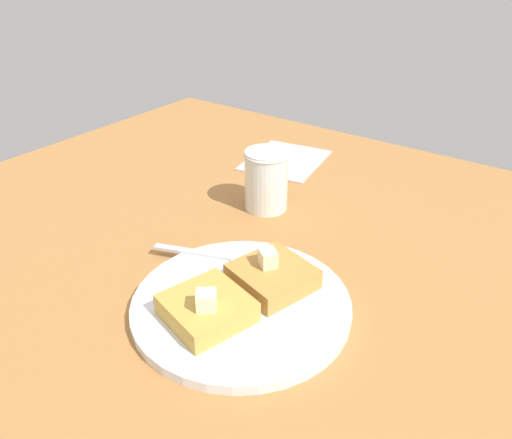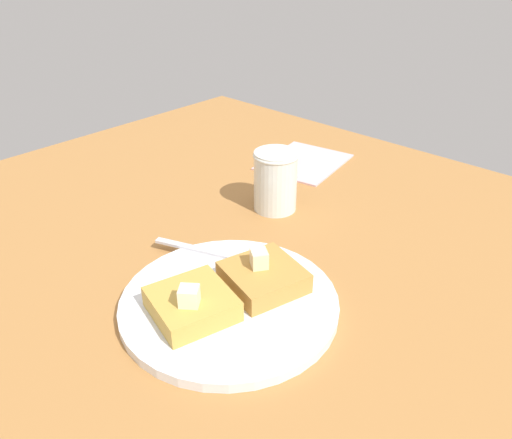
{
  "view_description": "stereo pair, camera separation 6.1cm",
  "coord_description": "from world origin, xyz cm",
  "views": [
    {
      "loc": [
        40.44,
        36.56,
        38.07
      ],
      "look_at": [
        -2.31,
        5.51,
        7.5
      ],
      "focal_mm": 35.0,
      "sensor_mm": 36.0,
      "label": 1
    },
    {
      "loc": [
        36.57,
        41.28,
        38.07
      ],
      "look_at": [
        -2.31,
        5.51,
        7.5
      ],
      "focal_mm": 35.0,
      "sensor_mm": 36.0,
      "label": 2
    }
  ],
  "objects": [
    {
      "name": "butter_pat_secondary",
      "position": [
        12.91,
        10.68,
        7.41
      ],
      "size": [
        2.55,
        2.59,
        1.93
      ],
      "primitive_type": "cube",
      "rotation": [
        0.0,
        0.0,
        2.23
      ],
      "color": "#F9EDC9",
      "rests_on": "toast_slice_middle"
    },
    {
      "name": "butter_pat_primary",
      "position": [
        3.56,
        11.37,
        7.41
      ],
      "size": [
        2.52,
        2.57,
        1.93
      ],
      "primitive_type": "cube",
      "rotation": [
        0.0,
        0.0,
        0.96
      ],
      "color": "beige",
      "rests_on": "toast_slice_left"
    },
    {
      "name": "table_surface",
      "position": [
        0.0,
        0.0,
        1.5
      ],
      "size": [
        94.43,
        94.43,
        3.0
      ],
      "primitive_type": "cube",
      "color": "#A6703A",
      "rests_on": "ground"
    },
    {
      "name": "toast_slice_middle",
      "position": [
        11.92,
        9.72,
        5.29
      ],
      "size": [
        9.53,
        9.56,
        2.31
      ],
      "primitive_type": "cube",
      "rotation": [
        0.0,
        0.0,
        -0.27
      ],
      "color": "gold",
      "rests_on": "plate"
    },
    {
      "name": "fork",
      "position": [
        2.68,
        4.5,
        4.31
      ],
      "size": [
        7.03,
        15.46,
        0.36
      ],
      "color": "silver",
      "rests_on": "plate"
    },
    {
      "name": "plate",
      "position": [
        7.76,
        10.88,
        3.63
      ],
      "size": [
        23.38,
        23.38,
        1.13
      ],
      "color": "white",
      "rests_on": "table_surface"
    },
    {
      "name": "syrup_jar",
      "position": [
        -12.38,
        0.13,
        6.98
      ],
      "size": [
        6.42,
        6.42,
        8.77
      ],
      "color": "#361705",
      "rests_on": "table_surface"
    },
    {
      "name": "napkin",
      "position": [
        -28.27,
        -6.98,
        3.15
      ],
      "size": [
        16.81,
        14.61,
        0.3
      ],
      "primitive_type": "cube",
      "rotation": [
        0.0,
        0.0,
        0.17
      ],
      "color": "beige",
      "rests_on": "table_surface"
    },
    {
      "name": "toast_slice_left",
      "position": [
        3.61,
        12.04,
        5.29
      ],
      "size": [
        9.53,
        9.56,
        2.31
      ],
      "primitive_type": "cube",
      "rotation": [
        0.0,
        0.0,
        -0.27
      ],
      "color": "#BC843B",
      "rests_on": "plate"
    }
  ]
}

